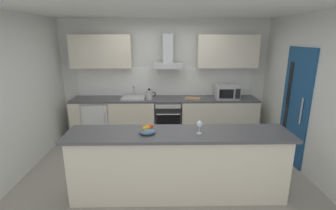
{
  "coord_description": "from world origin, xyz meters",
  "views": [
    {
      "loc": [
        -0.02,
        -3.88,
        2.21
      ],
      "look_at": [
        0.05,
        0.33,
        1.05
      ],
      "focal_mm": 26.41,
      "sensor_mm": 36.0,
      "label": 1
    }
  ],
  "objects_px": {
    "oven": "(168,118)",
    "wine_glass": "(199,125)",
    "chopping_board": "(193,98)",
    "fruit_bowl": "(147,130)",
    "refrigerator": "(98,119)",
    "microwave": "(227,92)",
    "sink": "(134,97)",
    "range_hood": "(168,57)",
    "kettle": "(149,94)"
  },
  "relations": [
    {
      "from": "fruit_bowl",
      "to": "chopping_board",
      "type": "relative_size",
      "value": 0.65
    },
    {
      "from": "oven",
      "to": "wine_glass",
      "type": "distance_m",
      "value": 2.33
    },
    {
      "from": "wine_glass",
      "to": "chopping_board",
      "type": "height_order",
      "value": "wine_glass"
    },
    {
      "from": "microwave",
      "to": "sink",
      "type": "bearing_deg",
      "value": 178.91
    },
    {
      "from": "oven",
      "to": "microwave",
      "type": "distance_m",
      "value": 1.42
    },
    {
      "from": "wine_glass",
      "to": "fruit_bowl",
      "type": "xyz_separation_m",
      "value": [
        -0.69,
        0.01,
        -0.08
      ]
    },
    {
      "from": "wine_glass",
      "to": "chopping_board",
      "type": "relative_size",
      "value": 0.52
    },
    {
      "from": "wine_glass",
      "to": "chopping_board",
      "type": "xyz_separation_m",
      "value": [
        0.17,
        2.18,
        -0.18
      ]
    },
    {
      "from": "refrigerator",
      "to": "oven",
      "type": "bearing_deg",
      "value": 0.1
    },
    {
      "from": "microwave",
      "to": "range_hood",
      "type": "bearing_deg",
      "value": 173.05
    },
    {
      "from": "kettle",
      "to": "chopping_board",
      "type": "height_order",
      "value": "kettle"
    },
    {
      "from": "kettle",
      "to": "microwave",
      "type": "bearing_deg",
      "value": 0.2
    },
    {
      "from": "fruit_bowl",
      "to": "chopping_board",
      "type": "bearing_deg",
      "value": 68.48
    },
    {
      "from": "refrigerator",
      "to": "microwave",
      "type": "relative_size",
      "value": 1.7
    },
    {
      "from": "microwave",
      "to": "range_hood",
      "type": "height_order",
      "value": "range_hood"
    },
    {
      "from": "range_hood",
      "to": "fruit_bowl",
      "type": "height_order",
      "value": "range_hood"
    },
    {
      "from": "sink",
      "to": "kettle",
      "type": "height_order",
      "value": "sink"
    },
    {
      "from": "oven",
      "to": "refrigerator",
      "type": "distance_m",
      "value": 1.57
    },
    {
      "from": "kettle",
      "to": "wine_glass",
      "type": "distance_m",
      "value": 2.31
    },
    {
      "from": "chopping_board",
      "to": "fruit_bowl",
      "type": "bearing_deg",
      "value": -111.52
    },
    {
      "from": "microwave",
      "to": "kettle",
      "type": "xyz_separation_m",
      "value": [
        -1.7,
        -0.01,
        -0.04
      ]
    },
    {
      "from": "sink",
      "to": "range_hood",
      "type": "relative_size",
      "value": 0.69
    },
    {
      "from": "microwave",
      "to": "kettle",
      "type": "height_order",
      "value": "microwave"
    },
    {
      "from": "refrigerator",
      "to": "kettle",
      "type": "bearing_deg",
      "value": -1.53
    },
    {
      "from": "sink",
      "to": "chopping_board",
      "type": "xyz_separation_m",
      "value": [
        1.3,
        -0.03,
        -0.02
      ]
    },
    {
      "from": "refrigerator",
      "to": "fruit_bowl",
      "type": "relative_size",
      "value": 3.86
    },
    {
      "from": "fruit_bowl",
      "to": "chopping_board",
      "type": "distance_m",
      "value": 2.34
    },
    {
      "from": "chopping_board",
      "to": "sink",
      "type": "bearing_deg",
      "value": 178.48
    },
    {
      "from": "range_hood",
      "to": "sink",
      "type": "bearing_deg",
      "value": -171.12
    },
    {
      "from": "wine_glass",
      "to": "fruit_bowl",
      "type": "distance_m",
      "value": 0.7
    },
    {
      "from": "refrigerator",
      "to": "kettle",
      "type": "xyz_separation_m",
      "value": [
        1.16,
        -0.03,
        0.58
      ]
    },
    {
      "from": "refrigerator",
      "to": "range_hood",
      "type": "relative_size",
      "value": 1.18
    },
    {
      "from": "refrigerator",
      "to": "wine_glass",
      "type": "xyz_separation_m",
      "value": [
        1.94,
        -2.2,
        0.67
      ]
    },
    {
      "from": "refrigerator",
      "to": "range_hood",
      "type": "bearing_deg",
      "value": 4.83
    },
    {
      "from": "refrigerator",
      "to": "chopping_board",
      "type": "relative_size",
      "value": 2.5
    },
    {
      "from": "fruit_bowl",
      "to": "wine_glass",
      "type": "bearing_deg",
      "value": -0.53
    },
    {
      "from": "kettle",
      "to": "fruit_bowl",
      "type": "relative_size",
      "value": 1.31
    },
    {
      "from": "refrigerator",
      "to": "sink",
      "type": "xyz_separation_m",
      "value": [
        0.81,
        0.01,
        0.5
      ]
    },
    {
      "from": "kettle",
      "to": "wine_glass",
      "type": "xyz_separation_m",
      "value": [
        0.78,
        -2.17,
        0.09
      ]
    },
    {
      "from": "refrigerator",
      "to": "fruit_bowl",
      "type": "height_order",
      "value": "fruit_bowl"
    },
    {
      "from": "range_hood",
      "to": "chopping_board",
      "type": "distance_m",
      "value": 1.04
    },
    {
      "from": "refrigerator",
      "to": "chopping_board",
      "type": "distance_m",
      "value": 2.17
    },
    {
      "from": "refrigerator",
      "to": "fruit_bowl",
      "type": "distance_m",
      "value": 2.6
    },
    {
      "from": "range_hood",
      "to": "microwave",
      "type": "bearing_deg",
      "value": -6.95
    },
    {
      "from": "fruit_bowl",
      "to": "microwave",
      "type": "bearing_deg",
      "value": 53.55
    },
    {
      "from": "range_hood",
      "to": "fruit_bowl",
      "type": "bearing_deg",
      "value": -97.65
    },
    {
      "from": "sink",
      "to": "wine_glass",
      "type": "height_order",
      "value": "sink"
    },
    {
      "from": "oven",
      "to": "wine_glass",
      "type": "relative_size",
      "value": 4.5
    },
    {
      "from": "chopping_board",
      "to": "microwave",
      "type": "bearing_deg",
      "value": -0.32
    },
    {
      "from": "refrigerator",
      "to": "sink",
      "type": "distance_m",
      "value": 0.95
    }
  ]
}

